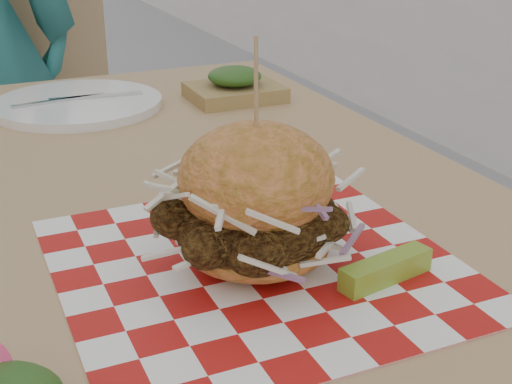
# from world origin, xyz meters

# --- Properties ---
(patio_table) EXTENTS (0.80, 1.20, 0.75)m
(patio_table) POSITION_xyz_m (0.16, 0.29, 0.67)
(patio_table) COLOR tan
(patio_table) RESTS_ON ground
(patio_chair) EXTENTS (0.54, 0.55, 0.95)m
(patio_chair) POSITION_xyz_m (0.12, 1.25, 0.55)
(patio_chair) COLOR tan
(patio_chair) RESTS_ON ground
(paper_liner) EXTENTS (0.36, 0.36, 0.00)m
(paper_liner) POSITION_xyz_m (0.21, 0.09, 0.75)
(paper_liner) COLOR #B41412
(paper_liner) RESTS_ON patio_table
(sandwich) EXTENTS (0.19, 0.19, 0.21)m
(sandwich) POSITION_xyz_m (0.21, 0.09, 0.81)
(sandwich) COLOR orange
(sandwich) RESTS_ON paper_liner
(pickle_spear) EXTENTS (0.10, 0.04, 0.02)m
(pickle_spear) POSITION_xyz_m (0.30, 0.01, 0.76)
(pickle_spear) COLOR #8DB033
(pickle_spear) RESTS_ON paper_liner
(place_setting) EXTENTS (0.27, 0.27, 0.02)m
(place_setting) POSITION_xyz_m (0.16, 0.69, 0.76)
(place_setting) COLOR white
(place_setting) RESTS_ON patio_table
(kraft_tray) EXTENTS (0.15, 0.12, 0.06)m
(kraft_tray) POSITION_xyz_m (0.41, 0.63, 0.77)
(kraft_tray) COLOR olive
(kraft_tray) RESTS_ON patio_table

